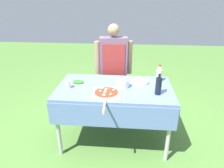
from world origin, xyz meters
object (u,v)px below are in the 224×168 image
Objects in this scene: pizza_on_peel at (106,94)px; mixing_tub at (123,83)px; person_cook at (113,65)px; water_bottle at (159,73)px; oil_bottle at (158,86)px; sauce_jar at (68,85)px; prep_table at (114,94)px; herb_container at (78,82)px; plate_stack at (140,82)px.

mixing_tub is at bearing 50.11° from pizza_on_peel.
water_bottle is (0.63, -0.38, 0.03)m from person_cook.
oil_bottle is 1.09m from sauce_jar.
prep_table is 0.50m from herb_container.
water_bottle is at bearing 25.91° from mixing_tub.
oil_bottle is (0.51, -0.15, 0.20)m from prep_table.
person_cook is at bearing 86.55° from pizza_on_peel.
oil_bottle is 3.05× the size of sauce_jar.
pizza_on_peel is 0.30m from mixing_tub.
herb_container is at bearing 174.93° from mixing_tub.
water_bottle is at bearing 81.57° from oil_bottle.
pizza_on_peel is 2.19× the size of oil_bottle.
plate_stack is at bearing 26.22° from prep_table.
pizza_on_peel is at bearing -173.46° from oil_bottle.
sauce_jar is at bearing -172.78° from mixing_tub.
mixing_tub reaches higher than prep_table.
pizza_on_peel is 3.08× the size of herb_container.
plate_stack is (0.32, 0.16, 0.11)m from prep_table.
herb_container is at bearing 142.18° from pizza_on_peel.
prep_table is at bearing -156.89° from water_bottle.
pizza_on_peel is at bearing -136.60° from plate_stack.
prep_table is at bearing -171.39° from mixing_tub.
oil_bottle reaches higher than herb_container.
prep_table is 0.57m from oil_bottle.
mixing_tub is 1.74× the size of sauce_jar.
herb_container is (-1.05, -0.18, -0.09)m from water_bottle.
sauce_jar is at bearing -122.65° from herb_container.
water_bottle is at bearing 19.01° from plate_stack.
water_bottle reaches higher than mixing_tub.
person_cook is 0.60m from plate_stack.
person_cook is 16.65× the size of sauce_jar.
person_cook is 6.54× the size of water_bottle.
sauce_jar reaches higher than herb_container.
sauce_jar is at bearing -164.62° from water_bottle.
sauce_jar is (-0.09, -0.14, 0.02)m from herb_container.
person_cook is 0.74m from water_bottle.
mixing_tub is at bearing 98.20° from person_cook.
oil_bottle is at bearing 119.79° from person_cook.
sauce_jar is (-0.49, 0.15, 0.03)m from pizza_on_peel.
oil_bottle reaches higher than pizza_on_peel.
sauce_jar is (-0.57, -0.07, 0.13)m from prep_table.
person_cook reaches higher than plate_stack.
sauce_jar is at bearing 46.91° from person_cook.
prep_table is 0.18m from mixing_tub.
mixing_tub reaches higher than plate_stack.
oil_bottle is 0.38m from plate_stack.
person_cook is 9.59× the size of mixing_tub.
oil_bottle is at bearing -22.00° from mixing_tub.
oil_bottle is 0.40m from water_bottle.
water_bottle is 1.17× the size of herb_container.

